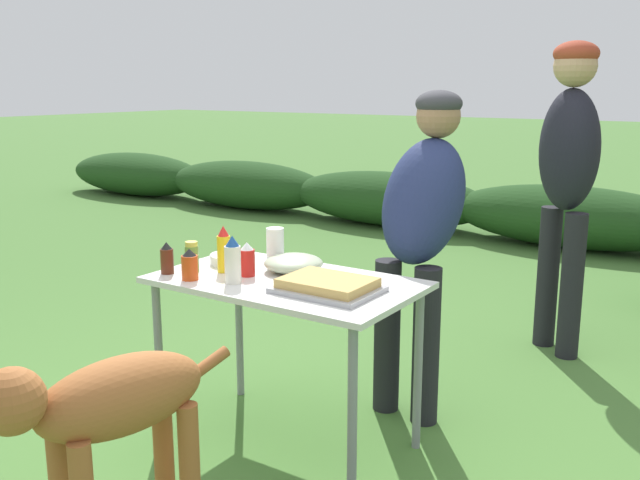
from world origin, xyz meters
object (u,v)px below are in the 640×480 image
food_tray (328,286)px  bbq_sauce_bottle (167,259)px  mustard_bottle (224,250)px  ketchup_bottle (247,260)px  mixing_bowl (293,263)px  plate_stack (233,259)px  standing_person_in_red_jacket (421,220)px  relish_jar (192,257)px  mayo_bottle (233,261)px  standing_person_in_dark_puffer (568,165)px  paper_cup_stack (275,246)px  hot_sauce_bottle (190,265)px  dog (107,414)px  folding_table (286,297)px

food_tray → bbq_sauce_bottle: bearing=-168.8°
food_tray → mustard_bottle: size_ratio=1.90×
ketchup_bottle → mixing_bowl: bearing=53.6°
plate_stack → standing_person_in_red_jacket: standing_person_in_red_jacket is taller
relish_jar → mustard_bottle: mustard_bottle is taller
mayo_bottle → standing_person_in_dark_puffer: 2.11m
paper_cup_stack → hot_sauce_bottle: size_ratio=1.24×
ketchup_bottle → food_tray: bearing=-2.2°
dog → folding_table: bearing=-75.0°
food_tray → bbq_sauce_bottle: (-0.73, -0.14, 0.04)m
mixing_bowl → bbq_sauce_bottle: bearing=-143.1°
hot_sauce_bottle → dog: size_ratio=0.15×
standing_person_in_red_jacket → dog: size_ratio=1.71×
ketchup_bottle → standing_person_in_red_jacket: (0.49, 0.67, 0.12)m
folding_table → mustard_bottle: bearing=-170.7°
food_tray → folding_table: bearing=166.7°
plate_stack → mayo_bottle: bearing=-49.4°
ketchup_bottle → dog: bearing=-78.0°
paper_cup_stack → mustard_bottle: (-0.09, -0.24, 0.02)m
mixing_bowl → relish_jar: bearing=-144.8°
plate_stack → standing_person_in_red_jacket: size_ratio=0.14×
relish_jar → standing_person_in_dark_puffer: (1.07, 1.90, 0.29)m
food_tray → bbq_sauce_bottle: bbq_sauce_bottle is taller
paper_cup_stack → standing_person_in_red_jacket: (0.52, 0.43, 0.11)m
standing_person_in_dark_puffer → standing_person_in_red_jacket: bearing=-69.7°
ketchup_bottle → standing_person_in_red_jacket: standing_person_in_red_jacket is taller
ketchup_bottle → hot_sauce_bottle: ketchup_bottle is taller
mayo_bottle → paper_cup_stack: bearing=98.5°
ketchup_bottle → bbq_sauce_bottle: (-0.31, -0.16, -0.00)m
mayo_bottle → mustard_bottle: size_ratio=0.97×
relish_jar → mustard_bottle: (0.11, 0.08, 0.03)m
food_tray → standing_person_in_dark_puffer: (0.42, 1.83, 0.33)m
folding_table → paper_cup_stack: (-0.20, 0.20, 0.16)m
food_tray → paper_cup_stack: bearing=150.4°
ketchup_bottle → bbq_sauce_bottle: ketchup_bottle is taller
folding_table → dog: dog is taller
folding_table → standing_person_in_red_jacket: standing_person_in_red_jacket is taller
folding_table → relish_jar: size_ratio=8.10×
folding_table → dog: 0.98m
standing_person_in_dark_puffer → paper_cup_stack: bearing=-81.8°
mustard_bottle → paper_cup_stack: bearing=69.3°
hot_sauce_bottle → dog: 0.87m
bbq_sauce_bottle → mixing_bowl: bearing=36.9°
paper_cup_stack → hot_sauce_bottle: (-0.13, -0.42, -0.02)m
hot_sauce_bottle → standing_person_in_dark_puffer: standing_person_in_dark_puffer is taller
ketchup_bottle → mayo_bottle: size_ratio=0.74×
folding_table → ketchup_bottle: ketchup_bottle is taller
plate_stack → bbq_sauce_bottle: 0.32m
plate_stack → mustard_bottle: bearing=-63.9°
bbq_sauce_bottle → mayo_bottle: bearing=7.1°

